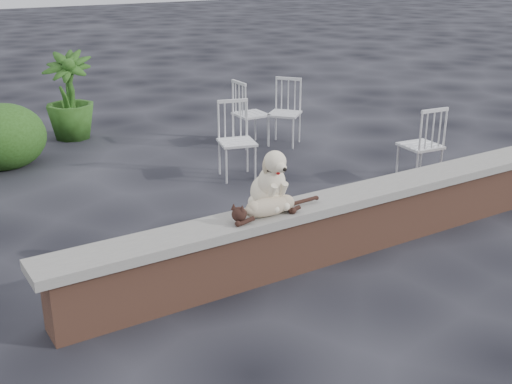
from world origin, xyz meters
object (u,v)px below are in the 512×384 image
cat (269,205)px  chair_c (421,144)px  chair_e (251,113)px  chair_b (237,141)px  potted_plant_b (69,96)px  chair_d (285,112)px  dog (267,178)px

cat → chair_c: chair_c is taller
chair_e → chair_b: 1.44m
chair_c → potted_plant_b: (-2.96, 4.14, 0.17)m
chair_e → chair_d: size_ratio=1.00×
cat → chair_b: size_ratio=1.12×
dog → cat: dog is taller
chair_c → chair_e: same height
dog → cat: 0.25m
chair_c → chair_d: size_ratio=1.00×
chair_b → potted_plant_b: 3.09m
chair_c → cat: bearing=26.9°
cat → chair_e: chair_e is taller
chair_d → chair_b: same height
dog → chair_d: (2.34, 3.15, -0.38)m
chair_d → potted_plant_b: bearing=-168.1°
chair_d → dog: bearing=-76.5°
chair_c → chair_b: (-1.78, 1.29, 0.00)m
potted_plant_b → chair_b: bearing=-67.7°
chair_d → chair_c: bearing=-28.0°
cat → chair_b: chair_b is taller
cat → potted_plant_b: size_ratio=0.82×
dog → chair_c: dog is taller
dog → cat: (-0.08, -0.15, -0.18)m
dog → chair_e: 3.90m
chair_c → potted_plant_b: 5.10m
chair_c → chair_b: bearing=-30.0°
dog → chair_e: bearing=61.5°
chair_d → chair_b: bearing=-95.5°
chair_c → chair_d: bearing=-72.2°
chair_c → chair_e: (-0.89, 2.42, 0.00)m
chair_e → chair_d: bearing=-116.6°
chair_b → dog: bearing=-98.7°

